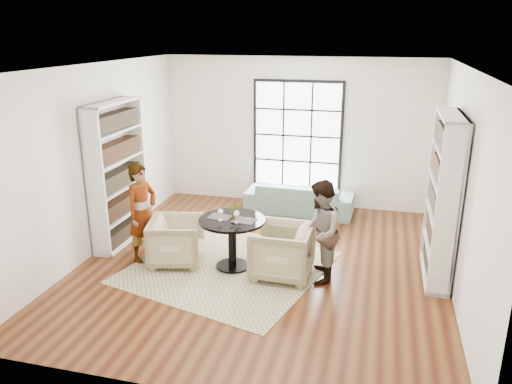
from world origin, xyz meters
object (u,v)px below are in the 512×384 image
(armchair_left, at_px, (177,241))
(armchair_right, at_px, (282,251))
(person_left, at_px, (142,213))
(wine_glass_left, at_px, (220,212))
(pedestal_table, at_px, (232,233))
(sofa, at_px, (299,198))
(person_right, at_px, (320,232))
(flower_centerpiece, at_px, (236,211))
(wine_glass_right, at_px, (237,214))

(armchair_left, relative_size, armchair_right, 0.93)
(person_left, bearing_deg, wine_glass_left, -72.87)
(pedestal_table, xyz_separation_m, sofa, (0.58, 2.66, -0.27))
(pedestal_table, relative_size, person_right, 0.66)
(armchair_left, distance_m, armchair_right, 1.66)
(pedestal_table, distance_m, wine_glass_left, 0.39)
(wine_glass_left, distance_m, flower_centerpiece, 0.25)
(sofa, bearing_deg, flower_centerpiece, 79.51)
(person_left, bearing_deg, flower_centerpiece, -66.02)
(flower_centerpiece, bearing_deg, wine_glass_left, -136.68)
(sofa, distance_m, armchair_right, 2.75)
(armchair_left, distance_m, flower_centerpiece, 1.07)
(armchair_left, bearing_deg, flower_centerpiece, -94.91)
(sofa, distance_m, flower_centerpiece, 2.71)
(flower_centerpiece, bearing_deg, armchair_left, -171.21)
(pedestal_table, relative_size, sofa, 0.47)
(pedestal_table, distance_m, armchair_left, 0.91)
(pedestal_table, bearing_deg, armchair_right, -5.85)
(pedestal_table, xyz_separation_m, armchair_left, (-0.88, -0.07, -0.21))
(wine_glass_right, height_order, flower_centerpiece, flower_centerpiece)
(sofa, height_order, wine_glass_right, wine_glass_right)
(wine_glass_left, bearing_deg, armchair_right, 1.08)
(sofa, bearing_deg, pedestal_table, 79.12)
(armchair_right, bearing_deg, wine_glass_left, -87.94)
(pedestal_table, bearing_deg, wine_glass_left, -146.55)
(wine_glass_left, bearing_deg, flower_centerpiece, 43.32)
(flower_centerpiece, bearing_deg, sofa, 78.10)
(pedestal_table, height_order, sofa, pedestal_table)
(pedestal_table, height_order, flower_centerpiece, flower_centerpiece)
(person_left, bearing_deg, pedestal_table, -68.85)
(armchair_right, xyz_separation_m, person_left, (-2.21, 0.01, 0.39))
(wine_glass_right, xyz_separation_m, flower_centerpiece, (-0.07, 0.20, -0.02))
(wine_glass_right, bearing_deg, pedestal_table, 131.57)
(armchair_right, bearing_deg, person_right, 90.98)
(armchair_right, relative_size, person_right, 0.58)
(pedestal_table, relative_size, person_left, 0.64)
(pedestal_table, distance_m, person_right, 1.34)
(armchair_left, bearing_deg, wine_glass_right, -106.87)
(person_right, height_order, flower_centerpiece, person_right)
(armchair_left, xyz_separation_m, wine_glass_left, (0.74, -0.03, 0.56))
(person_right, xyz_separation_m, wine_glass_right, (-1.22, -0.04, 0.18))
(wine_glass_right, bearing_deg, armchair_right, 3.64)
(armchair_right, bearing_deg, person_left, -89.34)
(person_right, height_order, wine_glass_right, person_right)
(pedestal_table, bearing_deg, person_right, -3.44)
(armchair_right, distance_m, wine_glass_left, 1.07)
(person_left, height_order, wine_glass_left, person_left)
(armchair_right, bearing_deg, wine_glass_right, -85.38)
(armchair_left, relative_size, person_right, 0.54)
(armchair_left, xyz_separation_m, armchair_right, (1.66, -0.01, 0.03))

